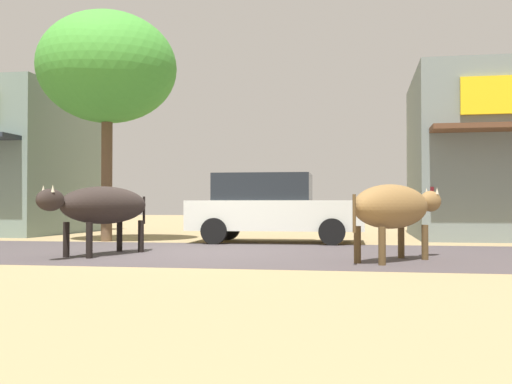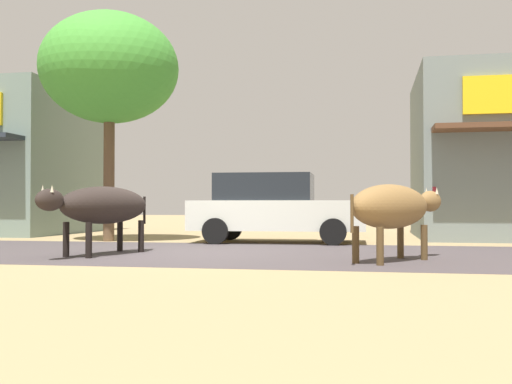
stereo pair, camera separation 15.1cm
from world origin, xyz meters
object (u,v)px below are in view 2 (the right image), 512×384
roadside_tree (110,69)px  cow_near_brown (103,206)px  pedestrian_by_shop (433,205)px  cow_far_dark (393,207)px  parked_hatchback_car (274,207)px

roadside_tree → cow_near_brown: roadside_tree is taller
roadside_tree → pedestrian_by_shop: roadside_tree is taller
cow_far_dark → pedestrian_by_shop: bearing=78.1°
parked_hatchback_car → cow_near_brown: size_ratio=1.50×
roadside_tree → parked_hatchback_car: bearing=3.2°
parked_hatchback_car → cow_near_brown: 4.80m
cow_near_brown → cow_far_dark: size_ratio=1.21×
roadside_tree → parked_hatchback_car: 5.37m
roadside_tree → cow_near_brown: 5.43m
cow_far_dark → parked_hatchback_car: bearing=120.6°
roadside_tree → cow_near_brown: (1.65, -3.90, -3.41)m
cow_near_brown → pedestrian_by_shop: size_ratio=1.80×
cow_near_brown → cow_far_dark: cow_near_brown is taller
pedestrian_by_shop → cow_near_brown: bearing=-140.8°
roadside_tree → cow_far_dark: size_ratio=2.48×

